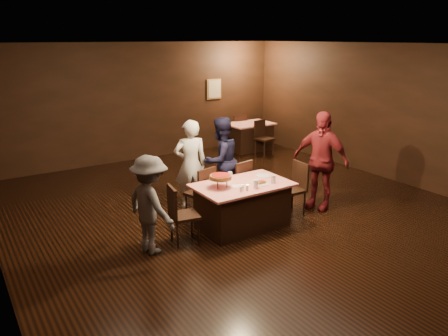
{
  "coord_description": "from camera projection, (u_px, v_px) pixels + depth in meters",
  "views": [
    {
      "loc": [
        -4.33,
        -5.65,
        3.12
      ],
      "look_at": [
        -0.51,
        0.26,
        1.0
      ],
      "focal_mm": 35.0,
      "sensor_mm": 36.0,
      "label": 1
    }
  ],
  "objects": [
    {
      "name": "back_table",
      "position": [
        249.0,
        136.0,
        12.47
      ],
      "size": [
        1.3,
        0.9,
        0.77
      ],
      "primitive_type": "cube",
      "color": "red",
      "rests_on": "ground"
    },
    {
      "name": "chair_back_far",
      "position": [
        237.0,
        130.0,
        12.93
      ],
      "size": [
        0.47,
        0.47,
        0.95
      ],
      "primitive_type": "cube",
      "rotation": [
        0.0,
        0.0,
        3.01
      ],
      "color": "black",
      "rests_on": "ground"
    },
    {
      "name": "diner_navy_hoodie",
      "position": [
        221.0,
        160.0,
        8.38
      ],
      "size": [
        0.91,
        0.77,
        1.68
      ],
      "primitive_type": "imported",
      "rotation": [
        0.0,
        0.0,
        3.31
      ],
      "color": "black",
      "rests_on": "ground"
    },
    {
      "name": "diner_white_jacket",
      "position": [
        191.0,
        165.0,
        8.08
      ],
      "size": [
        0.71,
        0.58,
        1.69
      ],
      "primitive_type": "imported",
      "rotation": [
        0.0,
        0.0,
        2.82
      ],
      "color": "silver",
      "rests_on": "ground"
    },
    {
      "name": "plate_with_slice",
      "position": [
        261.0,
        183.0,
        7.24
      ],
      "size": [
        0.25,
        0.25,
        0.06
      ],
      "color": "white",
      "rests_on": "main_table"
    },
    {
      "name": "chair_end_right",
      "position": [
        292.0,
        189.0,
        7.92
      ],
      "size": [
        0.43,
        0.43,
        0.95
      ],
      "primitive_type": "cube",
      "rotation": [
        0.0,
        0.0,
        -1.6
      ],
      "color": "black",
      "rests_on": "ground"
    },
    {
      "name": "diner_grey_knit",
      "position": [
        150.0,
        205.0,
        6.42
      ],
      "size": [
        0.75,
        1.06,
        1.5
      ],
      "primitive_type": "imported",
      "rotation": [
        0.0,
        0.0,
        1.79
      ],
      "color": "#545458",
      "rests_on": "ground"
    },
    {
      "name": "condiments",
      "position": [
        244.0,
        188.0,
        6.93
      ],
      "size": [
        0.17,
        0.1,
        0.09
      ],
      "color": "silver",
      "rests_on": "main_table"
    },
    {
      "name": "glass_back",
      "position": [
        230.0,
        176.0,
        7.46
      ],
      "size": [
        0.08,
        0.08,
        0.14
      ],
      "primitive_type": "cylinder",
      "color": "silver",
      "rests_on": "main_table"
    },
    {
      "name": "napkin_center",
      "position": [
        257.0,
        181.0,
        7.42
      ],
      "size": [
        0.19,
        0.19,
        0.01
      ],
      "primitive_type": "cube",
      "rotation": [
        0.0,
        0.0,
        0.21
      ],
      "color": "white",
      "rests_on": "main_table"
    },
    {
      "name": "chair_back_near",
      "position": [
        265.0,
        138.0,
        11.88
      ],
      "size": [
        0.48,
        0.48,
        0.95
      ],
      "primitive_type": "cube",
      "rotation": [
        0.0,
        0.0,
        0.17
      ],
      "color": "black",
      "rests_on": "ground"
    },
    {
      "name": "chair_far_left",
      "position": [
        200.0,
        192.0,
        7.74
      ],
      "size": [
        0.51,
        0.51,
        0.95
      ],
      "primitive_type": "cube",
      "rotation": [
        0.0,
        0.0,
        3.39
      ],
      "color": "black",
      "rests_on": "ground"
    },
    {
      "name": "glass_front_left",
      "position": [
        256.0,
        184.0,
        7.03
      ],
      "size": [
        0.08,
        0.08,
        0.14
      ],
      "primitive_type": "cylinder",
      "color": "silver",
      "rests_on": "main_table"
    },
    {
      "name": "chair_end_left",
      "position": [
        184.0,
        214.0,
        6.78
      ],
      "size": [
        0.49,
        0.49,
        0.95
      ],
      "primitive_type": "cube",
      "rotation": [
        0.0,
        0.0,
        1.39
      ],
      "color": "black",
      "rests_on": "ground"
    },
    {
      "name": "glass_front_right",
      "position": [
        273.0,
        179.0,
        7.28
      ],
      "size": [
        0.08,
        0.08,
        0.14
      ],
      "primitive_type": "cylinder",
      "color": "silver",
      "rests_on": "main_table"
    },
    {
      "name": "room",
      "position": [
        259.0,
        100.0,
        7.08
      ],
      "size": [
        10.0,
        10.04,
        3.02
      ],
      "color": "black",
      "rests_on": "ground"
    },
    {
      "name": "diner_red_shirt",
      "position": [
        320.0,
        160.0,
        8.08
      ],
      "size": [
        0.8,
        1.17,
        1.85
      ],
      "primitive_type": "imported",
      "rotation": [
        0.0,
        0.0,
        -1.22
      ],
      "color": "maroon",
      "rests_on": "ground"
    },
    {
      "name": "main_table",
      "position": [
        242.0,
        205.0,
        7.37
      ],
      "size": [
        1.6,
        1.0,
        0.77
      ],
      "primitive_type": "cube",
      "color": "red",
      "rests_on": "ground"
    },
    {
      "name": "pizza_stand",
      "position": [
        221.0,
        177.0,
        7.04
      ],
      "size": [
        0.38,
        0.38,
        0.22
      ],
      "color": "black",
      "rests_on": "main_table"
    },
    {
      "name": "plate_empty",
      "position": [
        263.0,
        176.0,
        7.67
      ],
      "size": [
        0.25,
        0.25,
        0.01
      ],
      "primitive_type": "cylinder",
      "color": "white",
      "rests_on": "main_table"
    },
    {
      "name": "chair_far_right",
      "position": [
        237.0,
        184.0,
        8.16
      ],
      "size": [
        0.49,
        0.49,
        0.95
      ],
      "primitive_type": "cube",
      "rotation": [
        0.0,
        0.0,
        3.32
      ],
      "color": "black",
      "rests_on": "ground"
    },
    {
      "name": "napkin_left",
      "position": [
        237.0,
        186.0,
        7.14
      ],
      "size": [
        0.21,
        0.21,
        0.01
      ],
      "primitive_type": "cube",
      "rotation": [
        0.0,
        0.0,
        -0.35
      ],
      "color": "white",
      "rests_on": "main_table"
    }
  ]
}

